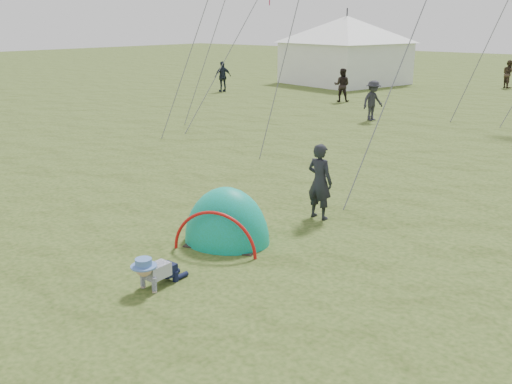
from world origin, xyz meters
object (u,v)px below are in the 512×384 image
Objects in this scene: standing_adult at (320,181)px; crawling_toddler at (155,270)px; event_marquee at (346,48)px; popup_tent at (227,241)px.

crawling_toddler is at bearing 90.36° from standing_adult.
event_marquee reaches higher than crawling_toddler.
event_marquee reaches higher than popup_tent.
event_marquee is (-13.84, 23.64, 1.51)m from standing_adult.
standing_adult is (0.14, 4.42, 0.53)m from crawling_toddler.
event_marquee is at bearing 96.16° from popup_tent.
crawling_toddler is 0.46× the size of standing_adult.
popup_tent is (-0.44, 2.16, -0.28)m from crawling_toddler.
standing_adult is (0.59, 2.26, 0.81)m from popup_tent.
crawling_toddler is 0.35× the size of popup_tent.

